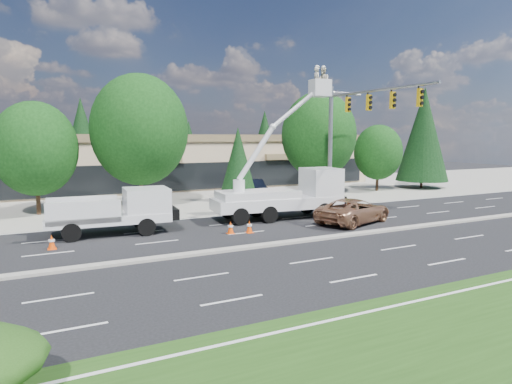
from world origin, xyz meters
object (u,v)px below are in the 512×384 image
signal_mast (349,126)px  bucket_truck (290,186)px  utility_pickup (118,216)px  minivan (354,211)px

signal_mast → bucket_truck: 6.77m
signal_mast → utility_pickup: (-16.37, -0.88, -5.04)m
signal_mast → minivan: (-2.89, -4.24, -5.29)m
utility_pickup → signal_mast: bearing=7.7°
signal_mast → utility_pickup: signal_mast is taller
utility_pickup → minivan: (13.48, -3.36, -0.25)m
bucket_truck → minivan: bearing=-46.4°
minivan → signal_mast: bearing=-52.7°
utility_pickup → bucket_truck: (10.94, -0.06, 1.11)m
bucket_truck → minivan: 4.39m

